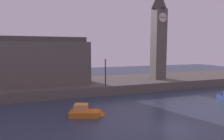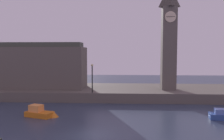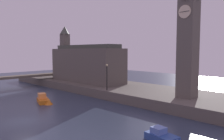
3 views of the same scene
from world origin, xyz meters
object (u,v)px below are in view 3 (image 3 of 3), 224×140
parliament_hall (86,63)px  boat_patrol_orange (44,100)px  streetlamp (107,74)px  boat_tour_blue (165,138)px  clock_tower (188,34)px

parliament_hall → boat_patrol_orange: parliament_hall is taller
parliament_hall → boat_patrol_orange: (6.44, -13.09, -4.83)m
parliament_hall → streetlamp: bearing=-21.6°
boat_patrol_orange → boat_tour_blue: bearing=0.3°
boat_tour_blue → streetlamp: bearing=152.3°
boat_patrol_orange → parliament_hall: bearing=116.2°
clock_tower → parliament_hall: (-23.11, 0.53, -4.94)m
parliament_hall → clock_tower: bearing=-1.3°
streetlamp → parliament_hall: bearing=158.4°
parliament_hall → boat_patrol_orange: bearing=-63.8°
streetlamp → boat_patrol_orange: bearing=-118.5°
parliament_hall → boat_tour_blue: parliament_hall is taller
boat_patrol_orange → boat_tour_blue: 21.05m
parliament_hall → streetlamp: size_ratio=4.14×
clock_tower → streetlamp: (-11.95, -3.88, -6.09)m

